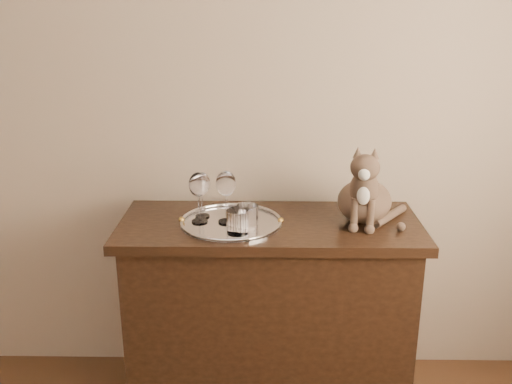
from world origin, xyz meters
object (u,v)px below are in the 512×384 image
sideboard (269,316)px  wine_glass_d (226,197)px  tumbler_b (237,222)px  cat (366,181)px  tray (231,223)px  tumbler_a (247,217)px  wine_glass_c (199,197)px  wine_glass_a (202,195)px

sideboard → wine_glass_d: (-0.17, -0.03, 0.54)m
tumbler_b → cat: cat is taller
tray → tumbler_a: bearing=-40.2°
tray → wine_glass_c: wine_glass_c is taller
wine_glass_a → cat: size_ratio=0.57×
tray → cat: (0.53, 0.05, 0.16)m
tray → cat: bearing=5.7°
wine_glass_c → wine_glass_d: 0.11m
tumbler_a → wine_glass_d: bearing=144.9°
sideboard → wine_glass_c: wine_glass_c is taller
wine_glass_c → tray: bearing=-2.5°
wine_glass_d → wine_glass_c: bearing=178.7°
sideboard → wine_glass_c: bearing=-174.9°
wine_glass_c → tumbler_b: wine_glass_c is taller
sideboard → wine_glass_c: 0.60m
sideboard → wine_glass_a: (-0.27, 0.03, 0.53)m
sideboard → cat: size_ratio=3.66×
tumbler_a → tumbler_b: size_ratio=1.00×
wine_glass_c → cat: (0.65, 0.05, 0.05)m
wine_glass_a → tumbler_b: 0.23m
sideboard → tumbler_b: bearing=-131.3°
wine_glass_c → wine_glass_d: wine_glass_d is taller
wine_glass_a → tumbler_a: size_ratio=2.02×
cat → wine_glass_c: bearing=-163.0°
sideboard → wine_glass_d: 0.57m
wine_glass_a → wine_glass_d: (0.10, -0.06, 0.01)m
wine_glass_a → tumbler_a: wine_glass_a is taller
wine_glass_a → cat: bearing=-1.0°
tumbler_b → cat: bearing=18.0°
wine_glass_a → wine_glass_c: (-0.01, -0.06, 0.01)m
wine_glass_a → wine_glass_d: 0.12m
wine_glass_c → wine_glass_a: bearing=84.9°
tray → wine_glass_c: (-0.12, 0.01, 0.11)m
tumbler_b → tumbler_a: bearing=56.3°
wine_glass_c → tumbler_a: 0.21m
sideboard → tumbler_b: size_ratio=13.05×
sideboard → wine_glass_a: size_ratio=6.47×
wine_glass_d → tumbler_a: 0.12m
wine_glass_c → wine_glass_d: bearing=-1.3°
wine_glass_a → cat: cat is taller
tray → cat: size_ratio=1.22×
tumbler_a → cat: (0.46, 0.11, 0.11)m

